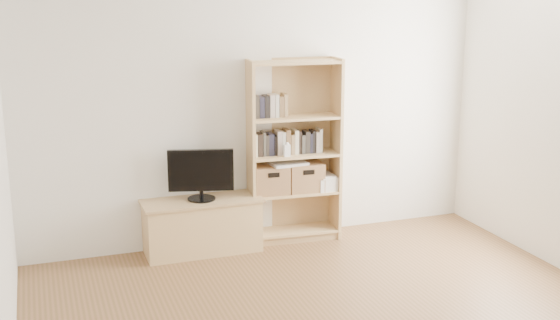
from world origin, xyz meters
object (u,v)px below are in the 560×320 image
television (201,175)px  basket_left (271,179)px  tv_stand (202,227)px  basket_right (305,176)px  bookshelf (294,151)px  laptop (288,163)px  baby_monitor (287,151)px

television → basket_left: size_ratio=1.81×
tv_stand → television: television is taller
basket_left → basket_right: 0.34m
bookshelf → basket_right: bearing=-2.6°
tv_stand → laptop: 1.01m
basket_left → baby_monitor: bearing=-32.6°
baby_monitor → laptop: 0.17m
bookshelf → baby_monitor: (-0.10, -0.09, 0.04)m
television → baby_monitor: bearing=11.0°
tv_stand → bookshelf: 1.12m
tv_stand → bookshelf: (0.92, 0.04, 0.64)m
basket_right → laptop: size_ratio=0.98×
tv_stand → television: bearing=0.0°
basket_left → laptop: laptop is taller
bookshelf → basket_left: size_ratio=5.35×
basket_right → bookshelf: bearing=178.5°
tv_stand → basket_left: 0.79m
tv_stand → laptop: size_ratio=3.10×
television → baby_monitor: (0.82, -0.05, 0.18)m
tv_stand → basket_right: 1.10m
tv_stand → bookshelf: bearing=2.3°
television → basket_right: 1.04m
television → baby_monitor: same height
tv_stand → basket_left: bearing=4.1°
television → baby_monitor: 0.84m
bookshelf → laptop: (-0.07, -0.01, -0.11)m
bookshelf → basket_left: (-0.24, 0.01, -0.26)m
baby_monitor → basket_right: (0.21, 0.08, -0.29)m
baby_monitor → basket_left: baby_monitor is taller
bookshelf → television: size_ratio=2.96×
laptop → television: bearing=177.9°
basket_right → baby_monitor: bearing=-154.6°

